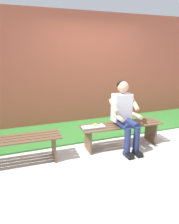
% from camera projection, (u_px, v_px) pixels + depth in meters
% --- Properties ---
extents(ground_plane, '(10.00, 7.00, 0.04)m').
position_uv_depth(ground_plane, '(91.00, 190.00, 2.70)').
color(ground_plane, beige).
extents(grass_strip, '(9.00, 2.20, 0.03)m').
position_uv_depth(grass_strip, '(55.00, 126.00, 4.90)').
color(grass_strip, '#2D6B28').
rests_on(grass_strip, ground).
extents(brick_wall, '(9.50, 0.24, 2.64)m').
position_uv_depth(brick_wall, '(70.00, 70.00, 4.95)').
color(brick_wall, '#9E4C38').
rests_on(brick_wall, ground).
extents(bench_near, '(1.57, 0.46, 0.44)m').
position_uv_depth(bench_near, '(121.00, 130.00, 3.83)').
color(bench_near, brown).
rests_on(bench_near, ground).
extents(bench_far, '(1.64, 0.46, 0.44)m').
position_uv_depth(bench_far, '(9.00, 146.00, 3.17)').
color(bench_far, brown).
rests_on(bench_far, ground).
extents(person_seated, '(0.50, 0.69, 1.24)m').
position_uv_depth(person_seated, '(125.00, 113.00, 3.64)').
color(person_seated, silver).
rests_on(person_seated, ground).
extents(apple, '(0.07, 0.07, 0.07)m').
position_uv_depth(apple, '(95.00, 125.00, 3.66)').
color(apple, '#72B738').
rests_on(apple, bench_near).
extents(book_open, '(0.42, 0.17, 0.02)m').
position_uv_depth(book_open, '(93.00, 127.00, 3.63)').
color(book_open, white).
rests_on(book_open, bench_near).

